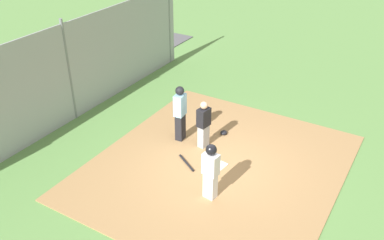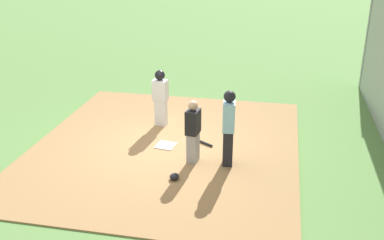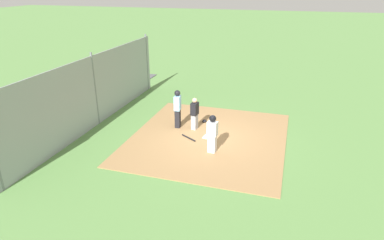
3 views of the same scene
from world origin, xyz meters
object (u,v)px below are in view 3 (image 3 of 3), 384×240
(parked_car_silver, at_px, (75,88))
(parked_car_dark, at_px, (44,103))
(baseball_bat, at_px, (189,138))
(catcher_mask, at_px, (204,121))
(catcher, at_px, (195,113))
(runner, at_px, (212,132))
(umpire, at_px, (178,108))
(home_plate, at_px, (209,137))

(parked_car_silver, distance_m, parked_car_dark, 2.53)
(baseball_bat, bearing_deg, catcher_mask, 116.75)
(catcher, relative_size, parked_car_dark, 0.33)
(runner, distance_m, parked_car_dark, 9.10)
(baseball_bat, distance_m, parked_car_silver, 8.37)
(catcher_mask, bearing_deg, parked_car_silver, -98.93)
(parked_car_dark, bearing_deg, catcher_mask, 90.65)
(runner, xyz_separation_m, baseball_bat, (-0.88, -1.23, -0.83))
(catcher, distance_m, umpire, 0.81)
(umpire, height_order, catcher_mask, umpire)
(runner, distance_m, parked_car_silver, 9.84)
(catcher_mask, bearing_deg, baseball_bat, -5.41)
(umpire, distance_m, runner, 2.81)
(home_plate, bearing_deg, catcher, -128.50)
(parked_car_silver, bearing_deg, home_plate, -105.52)
(home_plate, distance_m, parked_car_silver, 8.97)
(catcher, xyz_separation_m, runner, (1.91, 1.27, 0.11))
(umpire, xyz_separation_m, runner, (1.90, 2.07, -0.06))
(home_plate, relative_size, umpire, 0.25)
(baseball_bat, relative_size, catcher_mask, 3.49)
(umpire, distance_m, parked_car_dark, 6.92)
(parked_car_silver, bearing_deg, catcher_mask, -96.33)
(home_plate, height_order, parked_car_dark, parked_car_dark)
(catcher, bearing_deg, catcher_mask, 84.26)
(catcher, bearing_deg, home_plate, -30.22)
(catcher_mask, relative_size, parked_car_silver, 0.06)
(baseball_bat, xyz_separation_m, parked_car_dark, (-0.63, -7.74, 0.55))
(catcher, distance_m, parked_car_silver, 7.98)
(catcher, bearing_deg, parked_car_silver, 172.77)
(home_plate, height_order, umpire, umpire)
(catcher, relative_size, runner, 0.95)
(home_plate, bearing_deg, baseball_bat, -64.12)
(umpire, distance_m, parked_car_silver, 7.23)
(catcher, height_order, parked_car_dark, catcher)
(home_plate, bearing_deg, runner, 19.86)
(umpire, xyz_separation_m, baseball_bat, (1.02, 0.83, -0.89))
(catcher_mask, bearing_deg, umpire, -48.44)
(home_plate, relative_size, runner, 0.29)
(parked_car_dark, bearing_deg, baseball_bat, 76.77)
(runner, relative_size, baseball_bat, 1.84)
(home_plate, xyz_separation_m, runner, (1.26, 0.46, 0.85))
(home_plate, height_order, runner, runner)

